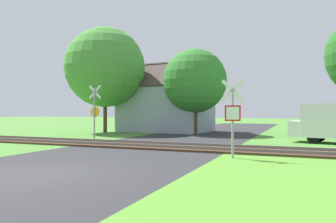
% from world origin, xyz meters
% --- Properties ---
extents(ground_plane, '(160.00, 160.00, 0.00)m').
position_xyz_m(ground_plane, '(0.00, 0.00, 0.00)').
color(ground_plane, '#4C8433').
extents(road_asphalt, '(8.00, 80.00, 0.01)m').
position_xyz_m(road_asphalt, '(0.00, 2.00, 0.00)').
color(road_asphalt, '#2D2D30').
rests_on(road_asphalt, ground).
extents(rail_track, '(60.00, 2.60, 0.22)m').
position_xyz_m(rail_track, '(0.00, 7.78, 0.06)').
color(rail_track, '#422D1E').
rests_on(rail_track, ground).
extents(stop_sign_near, '(0.86, 0.24, 3.05)m').
position_xyz_m(stop_sign_near, '(4.58, 5.38, 1.70)').
color(stop_sign_near, '#9E9EA5').
rests_on(stop_sign_near, ground).
extents(crossing_sign_far, '(0.88, 0.13, 3.43)m').
position_xyz_m(crossing_sign_far, '(-4.64, 9.52, 1.93)').
color(crossing_sign_far, '#9E9EA5').
rests_on(crossing_sign_far, ground).
extents(house, '(8.43, 6.42, 6.26)m').
position_xyz_m(house, '(-4.28, 19.99, 2.19)').
color(house, '#99A3B7').
rests_on(house, ground).
extents(tree_left, '(6.82, 6.82, 8.99)m').
position_xyz_m(tree_left, '(-8.53, 16.64, 5.57)').
color(tree_left, '#513823').
rests_on(tree_left, ground).
extents(tree_center, '(5.09, 5.09, 6.78)m').
position_xyz_m(tree_center, '(-0.83, 17.65, 4.22)').
color(tree_center, '#513823').
rests_on(tree_center, ground).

